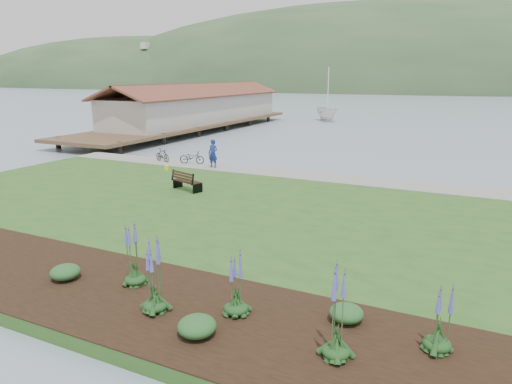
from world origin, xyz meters
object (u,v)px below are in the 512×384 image
(person, at_px, (213,151))
(sailboat, at_px, (327,121))
(park_bench, at_px, (186,181))
(bicycle_a, at_px, (192,157))

(person, relative_size, sailboat, 0.09)
(park_bench, xyz_separation_m, sailboat, (-5.56, 43.38, -0.94))
(sailboat, bearing_deg, park_bench, -122.95)
(park_bench, relative_size, person, 0.85)
(park_bench, relative_size, sailboat, 0.08)
(park_bench, height_order, bicycle_a, park_bench)
(bicycle_a, bearing_deg, person, -121.34)
(park_bench, distance_m, person, 6.14)
(person, xyz_separation_m, bicycle_a, (-2.04, 0.59, -0.65))
(person, bearing_deg, bicycle_a, 167.37)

